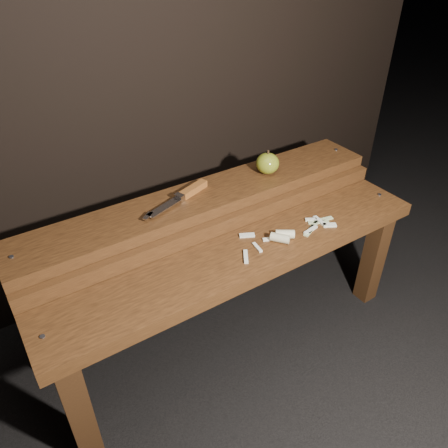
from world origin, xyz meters
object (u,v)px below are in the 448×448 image
bench_front_tier (247,271)px  bench_rear_tier (206,217)px  apple (267,163)px  knife (186,194)px

bench_front_tier → bench_rear_tier: size_ratio=1.00×
apple → bench_rear_tier: bearing=-179.0°
bench_rear_tier → apple: (0.24, 0.00, 0.12)m
knife → bench_rear_tier: bearing=-17.2°
bench_front_tier → apple: apple is taller
bench_rear_tier → apple: bearing=1.0°
bench_front_tier → bench_rear_tier: bench_rear_tier is taller
knife → bench_front_tier: bearing=-77.1°
bench_front_tier → knife: (-0.06, 0.24, 0.16)m
bench_front_tier → apple: 0.38m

